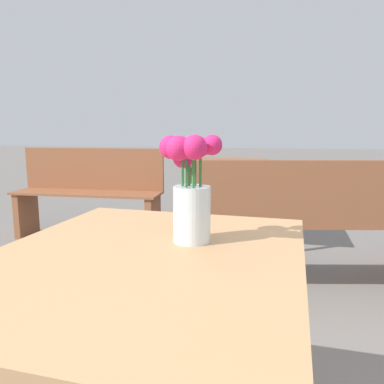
% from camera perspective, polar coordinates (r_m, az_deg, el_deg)
% --- Properties ---
extents(table_front, '(0.76, 0.90, 0.75)m').
position_cam_1_polar(table_front, '(0.92, -7.19, -16.37)').
color(table_front, tan).
rests_on(table_front, ground_plane).
extents(flower_vase, '(0.16, 0.14, 0.27)m').
position_cam_1_polar(flower_vase, '(0.93, -0.23, -0.26)').
color(flower_vase, silver).
rests_on(flower_vase, table_front).
extents(bench_near, '(1.93, 0.74, 0.85)m').
position_cam_1_polar(bench_near, '(2.54, 22.12, -3.81)').
color(bench_near, brown).
rests_on(bench_near, ground_plane).
extents(bench_far, '(1.42, 0.41, 0.85)m').
position_cam_1_polar(bench_far, '(3.70, -15.30, 0.21)').
color(bench_far, brown).
rests_on(bench_far, ground_plane).
extents(table_back, '(0.67, 0.71, 0.76)m').
position_cam_1_polar(table_back, '(3.30, 5.38, 2.15)').
color(table_back, brown).
rests_on(table_back, ground_plane).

